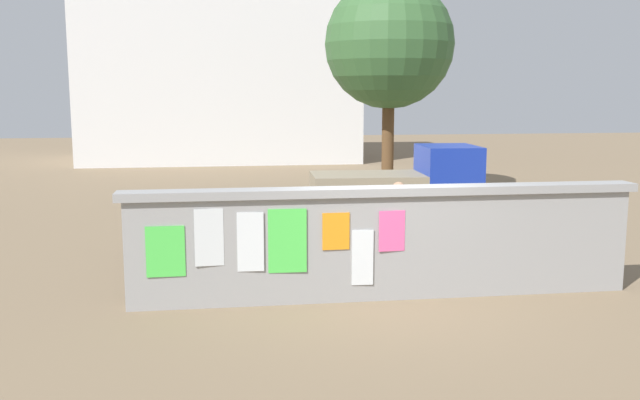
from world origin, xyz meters
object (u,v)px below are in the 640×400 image
Objects in this scene: person_walking at (398,221)px; tree_roadside at (389,44)px; auto_rickshaw_truck at (403,189)px; bicycle_far at (316,245)px; bicycle_near at (495,249)px; motorcycle at (192,235)px.

tree_roadside is (2.09, 9.28, 3.36)m from person_walking.
bicycle_far is (-2.33, -2.92, -0.54)m from auto_rickshaw_truck.
auto_rickshaw_truck is 2.15× the size of bicycle_near.
auto_rickshaw_truck reaches higher than bicycle_far.
tree_roadside reaches higher than person_walking.
bicycle_far is at bearing -18.04° from motorcycle.
person_walking reaches higher than bicycle_near.
person_walking is 10.09m from tree_roadside.
tree_roadside is at bearing 88.38° from bicycle_near.
auto_rickshaw_truck is 2.26× the size of person_walking.
person_walking is at bearing -106.07° from auto_rickshaw_truck.
auto_rickshaw_truck is 0.59× the size of tree_roadside.
tree_roadside reaches higher than auto_rickshaw_truck.
bicycle_far is at bearing 132.59° from person_walking.
auto_rickshaw_truck is at bearing 99.88° from bicycle_near.
motorcycle is 1.12× the size of bicycle_near.
auto_rickshaw_truck is 2.14× the size of bicycle_far.
person_walking is at bearing -102.67° from tree_roadside.
bicycle_near and bicycle_far have the same top height.
bicycle_far is 0.28× the size of tree_roadside.
motorcycle is at bearing -126.30° from tree_roadside.
person_walking is (1.14, -1.24, 0.62)m from bicycle_far.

